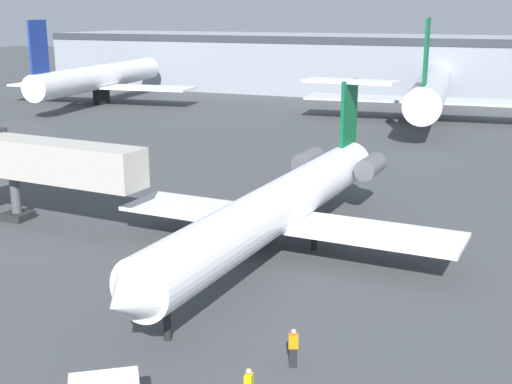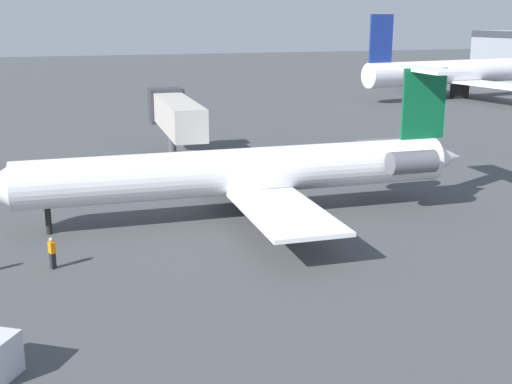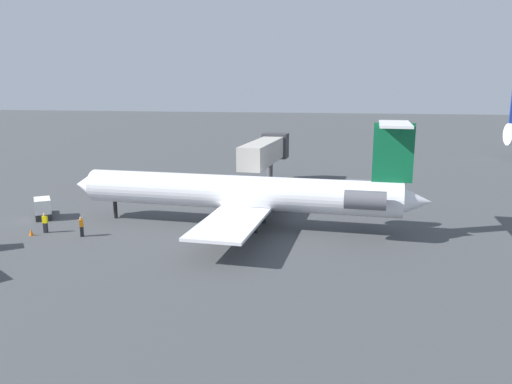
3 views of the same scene
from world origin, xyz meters
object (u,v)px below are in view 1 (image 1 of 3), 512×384
object	(u,v)px
parked_airliner_west_end	(100,78)
regional_jet	(283,202)
ground_crew_marshaller	(293,348)
parked_airliner_west_mid	(432,89)
jet_bridge	(35,160)

from	to	relation	value
parked_airliner_west_end	regional_jet	bearing A→B (deg)	-45.87
ground_crew_marshaller	parked_airliner_west_mid	xyz separation A→B (m)	(-5.60, 67.99, 3.53)
jet_bridge	regional_jet	bearing A→B (deg)	4.01
ground_crew_marshaller	parked_airliner_west_end	world-z (taller)	parked_airliner_west_end
regional_jet	ground_crew_marshaller	size ratio (longest dim) A/B	19.00
regional_jet	parked_airliner_west_end	xyz separation A→B (m)	(-51.02, 52.59, 1.04)
regional_jet	parked_airliner_west_end	bearing A→B (deg)	134.13
regional_jet	parked_airliner_west_mid	distance (m)	55.22
regional_jet	ground_crew_marshaller	world-z (taller)	regional_jet
ground_crew_marshaller	parked_airliner_west_mid	size ratio (longest dim) A/B	0.04
jet_bridge	parked_airliner_west_end	world-z (taller)	parked_airliner_west_end
parked_airliner_west_mid	ground_crew_marshaller	bearing A→B (deg)	-85.29
jet_bridge	parked_airliner_west_end	bearing A→B (deg)	121.93
parked_airliner_west_end	parked_airliner_west_mid	bearing A→B (deg)	2.94
jet_bridge	parked_airliner_west_mid	size ratio (longest dim) A/B	0.38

